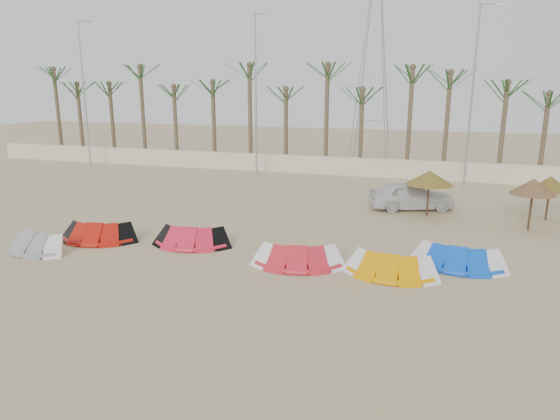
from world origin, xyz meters
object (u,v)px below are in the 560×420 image
(kite_red_mid, at_px, (194,234))
(kite_red_left, at_px, (102,230))
(parasol_left, at_px, (429,178))
(kite_blue, at_px, (457,254))
(car, at_px, (411,195))
(kite_grey, at_px, (39,239))
(parasol_mid, at_px, (533,187))
(parasol_right, at_px, (550,184))
(kite_orange, at_px, (391,262))
(kite_red_right, at_px, (300,253))

(kite_red_mid, bearing_deg, kite_red_left, -172.17)
(kite_red_mid, xyz_separation_m, parasol_left, (9.06, 7.55, 1.50))
(kite_blue, relative_size, car, 0.79)
(kite_grey, height_order, parasol_mid, parasol_mid)
(parasol_right, relative_size, car, 0.50)
(kite_orange, height_order, car, car)
(kite_red_left, bearing_deg, kite_grey, -130.89)
(kite_red_left, distance_m, kite_blue, 14.26)
(kite_grey, bearing_deg, kite_red_mid, 23.04)
(kite_red_right, xyz_separation_m, parasol_mid, (8.73, 7.16, 1.58))
(kite_grey, bearing_deg, car, 38.63)
(car, bearing_deg, parasol_right, -111.96)
(kite_blue, bearing_deg, parasol_mid, 59.98)
(parasol_right, bearing_deg, kite_red_mid, -150.28)
(kite_red_right, height_order, kite_orange, same)
(kite_red_left, xyz_separation_m, kite_red_mid, (4.01, 0.55, -0.00))
(kite_red_left, distance_m, parasol_left, 15.45)
(kite_red_right, height_order, parasol_right, parasol_right)
(car, bearing_deg, parasol_left, -160.82)
(kite_red_mid, relative_size, car, 0.75)
(kite_grey, height_order, kite_orange, same)
(kite_orange, bearing_deg, kite_red_mid, 172.89)
(kite_red_right, bearing_deg, kite_red_left, 177.21)
(kite_red_left, bearing_deg, car, 36.98)
(parasol_left, xyz_separation_m, parasol_right, (5.51, 0.76, -0.12))
(kite_blue, xyz_separation_m, car, (-2.01, 8.09, 0.32))
(kite_grey, bearing_deg, parasol_mid, 24.19)
(kite_red_mid, distance_m, kite_orange, 8.05)
(kite_grey, xyz_separation_m, kite_red_right, (10.33, 1.40, 0.00))
(kite_grey, xyz_separation_m, kite_red_mid, (5.59, 2.38, 0.00))
(kite_red_mid, distance_m, kite_red_right, 4.84)
(kite_red_left, height_order, parasol_left, parasol_left)
(kite_red_right, relative_size, parasol_right, 1.60)
(kite_grey, bearing_deg, parasol_right, 27.94)
(kite_grey, bearing_deg, parasol_left, 34.14)
(parasol_mid, bearing_deg, parasol_left, 162.69)
(parasol_mid, bearing_deg, parasol_right, 62.59)
(kite_red_mid, xyz_separation_m, parasol_right, (14.57, 8.32, 1.38))
(kite_red_mid, xyz_separation_m, car, (8.20, 8.64, 0.32))
(kite_red_left, height_order, kite_red_mid, same)
(kite_blue, distance_m, parasol_right, 9.01)
(car, bearing_deg, kite_grey, 109.57)
(kite_red_right, xyz_separation_m, kite_orange, (3.25, -0.02, -0.00))
(kite_red_right, xyz_separation_m, parasol_right, (9.83, 9.30, 1.38))
(parasol_mid, bearing_deg, kite_grey, -155.81)
(kite_red_left, xyz_separation_m, kite_orange, (12.00, -0.45, -0.00))
(kite_grey, distance_m, parasol_mid, 20.95)
(kite_blue, distance_m, car, 8.34)
(kite_red_mid, xyz_separation_m, kite_orange, (7.99, -1.00, 0.00))
(kite_grey, height_order, kite_red_right, same)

